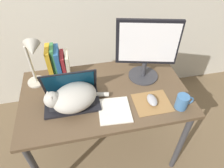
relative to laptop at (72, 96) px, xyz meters
name	(u,v)px	position (x,y,z in m)	size (l,w,h in m)	color
desk	(105,100)	(0.23, 0.03, -0.13)	(1.19, 0.70, 0.76)	brown
laptop	(72,96)	(0.00, 0.00, 0.00)	(0.36, 0.23, 0.23)	black
cat	(73,97)	(0.01, -0.05, 0.03)	(0.43, 0.33, 0.16)	#B2ADA3
external_monitor	(147,49)	(0.56, 0.15, 0.20)	(0.43, 0.23, 0.47)	#333338
mousepad	(152,103)	(0.53, -0.13, -0.04)	(0.24, 0.21, 0.00)	olive
computer_mouse	(152,100)	(0.53, -0.13, -0.02)	(0.06, 0.11, 0.04)	#99999E
book_row	(58,63)	(-0.08, 0.29, 0.07)	(0.15, 0.16, 0.26)	gold
desk_lamp	(33,56)	(-0.21, 0.21, 0.21)	(0.17, 0.17, 0.39)	beige
notepad	(114,110)	(0.26, -0.15, -0.04)	(0.22, 0.23, 0.01)	silver
mug	(182,102)	(0.70, -0.21, 0.01)	(0.12, 0.08, 0.10)	teal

